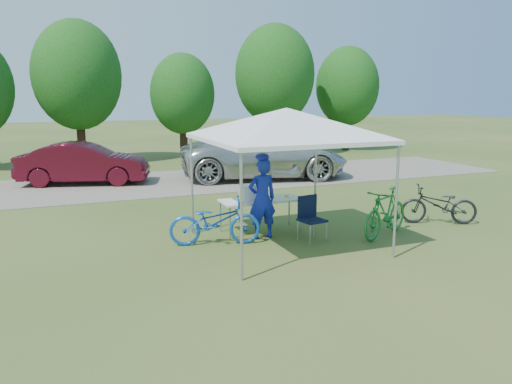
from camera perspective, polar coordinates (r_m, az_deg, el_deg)
ground at (r=10.13m, az=3.34°, el=-6.04°), size 100.00×100.00×0.00m
gravel_strip at (r=17.49m, az=-8.05°, el=1.24°), size 24.00×5.00×0.02m
canopy at (r=9.68m, az=3.52°, el=9.14°), size 4.53×4.53×3.00m
treeline at (r=23.10m, az=-12.83°, el=12.24°), size 24.89×4.28×6.30m
folding_table at (r=10.90m, az=0.59°, el=-1.04°), size 1.78×0.74×0.73m
folding_chair at (r=10.38m, az=6.17°, el=-2.53°), size 0.54×0.56×0.92m
cooler at (r=10.76m, az=-0.64°, el=-0.03°), size 0.47×0.32×0.34m
ice_cream_cup at (r=11.08m, az=3.51°, el=-0.49°), size 0.07×0.07×0.06m
cyclist at (r=10.38m, az=0.71°, el=-0.79°), size 0.62×0.41×1.68m
bike_blue at (r=10.03m, az=-4.72°, el=-3.38°), size 1.92×1.08×0.96m
bike_green at (r=10.92m, az=14.60°, el=-2.26°), size 1.78×1.20×1.05m
bike_dark at (r=12.35m, az=20.21°, el=-1.39°), size 1.81×1.34×0.91m
minivan at (r=17.89m, az=0.91°, el=4.27°), size 6.39×4.01×1.65m
sedan at (r=17.65m, az=-19.06°, el=3.13°), size 4.44×2.57×1.38m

